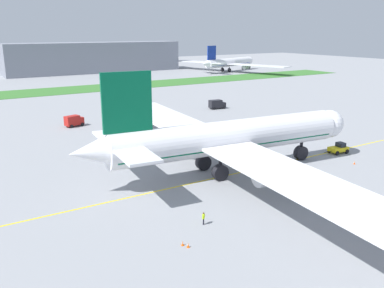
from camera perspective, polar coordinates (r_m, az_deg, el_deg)
name	(u,v)px	position (r m, az deg, el deg)	size (l,w,h in m)	color
ground_plane	(249,167)	(79.77, 7.85, -3.09)	(600.00, 600.00, 0.00)	gray
apron_taxi_line	(255,169)	(78.48, 8.69, -3.44)	(280.00, 0.36, 0.01)	yellow
grass_median_strip	(67,90)	(188.10, -16.89, 7.11)	(320.00, 24.00, 0.10)	#38722D
airliner_foreground	(225,138)	(74.14, 4.64, 0.80)	(54.96, 86.77, 19.08)	white
pushback_tug	(339,148)	(92.74, 19.57, -0.56)	(5.90, 2.96, 2.22)	yellow
ground_crew_wingwalker_port	(204,217)	(55.99, 1.60, -10.04)	(0.52, 0.50, 1.77)	black
traffic_cone_near_nose	(354,163)	(86.28, 21.48, -2.42)	(0.36, 0.36, 0.58)	#F2590C
traffic_cone_port_wing	(183,243)	(51.37, -1.30, -13.53)	(0.36, 0.36, 0.58)	#F2590C
traffic_cone_starboard_wing	(188,245)	(50.96, -0.53, -13.78)	(0.36, 0.36, 0.58)	#F2590C
service_truck_baggage_loader	(74,121)	(115.93, -15.98, 3.12)	(5.42, 3.55, 2.99)	#B21E19
service_truck_fuel_bowser	(217,104)	(137.17, 3.45, 5.51)	(5.67, 3.17, 2.93)	black
service_truck_catering_van	(141,125)	(106.79, -7.09, 2.63)	(5.44, 3.39, 3.23)	black
parked_airliner_far_centre	(228,63)	(263.75, 5.03, 11.12)	(50.31, 81.74, 16.31)	white
terminal_building	(95,57)	(265.04, -13.19, 11.55)	(106.34, 20.00, 18.00)	gray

